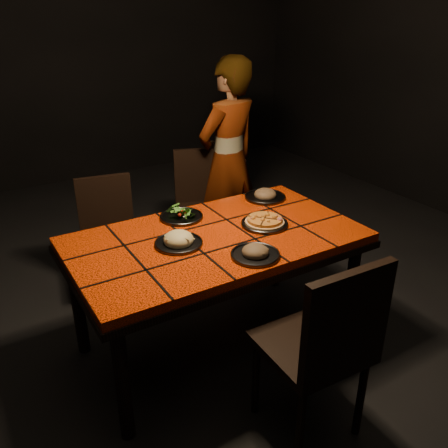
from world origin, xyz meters
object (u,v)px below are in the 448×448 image
chair_near (325,342)px  diner (228,161)px  plate_pasta (179,241)px  chair_far_left (109,229)px  dining_table (216,248)px  chair_far_right (201,198)px  plate_pizza (265,222)px

chair_near → diner: diner is taller
chair_near → plate_pasta: size_ratio=3.79×
chair_far_left → diner: (1.02, 0.05, 0.31)m
chair_near → diner: 1.96m
dining_table → plate_pasta: bearing=178.1°
dining_table → chair_far_left: bearing=108.6°
chair_near → chair_far_right: size_ratio=1.11×
plate_pizza → diner: bearing=69.3°
dining_table → diner: diner is taller
plate_pizza → plate_pasta: plate_pasta is taller
dining_table → chair_near: chair_near is taller
chair_far_left → plate_pasta: chair_far_left is taller
chair_far_left → diner: 1.07m
chair_far_left → chair_far_right: (0.81, 0.12, 0.02)m
plate_pizza → plate_pasta: (-0.54, 0.04, 0.00)m
plate_pasta → plate_pizza: bearing=-3.9°
dining_table → chair_far_right: chair_far_right is taller
plate_pasta → dining_table: bearing=-1.9°
dining_table → plate_pizza: (0.31, -0.03, 0.10)m
plate_pizza → chair_far_left: bearing=122.8°
plate_pizza → chair_near: bearing=-106.7°
chair_near → diner: bearing=-107.1°
chair_near → diner: (0.63, 1.84, 0.23)m
chair_near → chair_far_right: chair_near is taller
dining_table → chair_far_right: (0.49, 1.07, -0.16)m
chair_far_right → plate_pasta: (-0.71, -1.06, 0.27)m
chair_far_right → chair_near: bearing=-82.1°
dining_table → chair_near: size_ratio=1.65×
chair_far_right → plate_pasta: bearing=-103.6°
chair_far_right → diner: size_ratio=0.55×
dining_table → diner: bearing=55.0°
diner → chair_far_left: bearing=-11.1°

